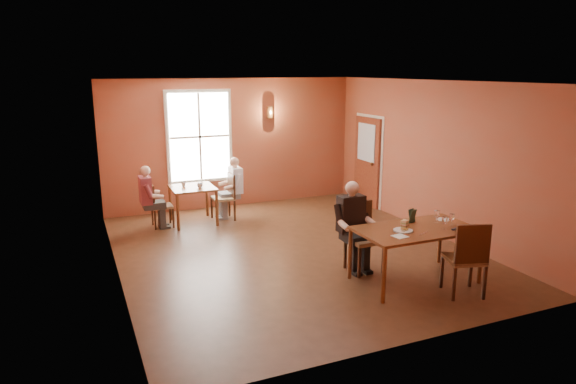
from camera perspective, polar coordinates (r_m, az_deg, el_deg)
name	(u,v)px	position (r m, az deg, el deg)	size (l,w,h in m)	color
ground	(292,251)	(9.34, 0.49, -6.54)	(6.00, 7.00, 0.01)	brown
wall_back	(233,143)	(12.18, -6.14, 5.41)	(6.00, 0.04, 3.00)	brown
wall_front	(416,224)	(5.99, 14.08, -3.45)	(6.00, 0.04, 3.00)	brown
wall_left	(112,184)	(8.23, -19.00, 0.82)	(0.04, 7.00, 3.00)	brown
wall_right	(432,158)	(10.49, 15.72, 3.67)	(0.04, 7.00, 3.00)	brown
ceiling	(293,81)	(8.78, 0.53, 12.18)	(6.00, 7.00, 0.04)	white
window	(200,137)	(11.90, -9.80, 6.07)	(1.36, 0.10, 1.96)	white
door	(367,162)	(12.38, 8.74, 3.35)	(0.12, 1.04, 2.10)	maroon
wall_sconce	(270,112)	(12.30, -2.03, 8.84)	(0.16, 0.16, 0.28)	brown
main_table	(415,255)	(8.17, 13.90, -6.79)	(1.82, 1.02, 0.85)	brown
chair_diner_main	(365,238)	(8.36, 8.52, -5.09)	(0.49, 0.49, 1.12)	brown
diner_main	(366,230)	(8.29, 8.66, -4.23)	(0.56, 0.56, 1.40)	#432A1F
chair_empty	(464,257)	(7.88, 19.00, -6.88)	(0.50, 0.50, 1.12)	#462113
plate_food	(403,230)	(7.85, 12.67, -4.13)	(0.29, 0.29, 0.04)	silver
sandwich	(405,225)	(7.96, 12.84, -3.59)	(0.09, 0.09, 0.11)	tan
goblet_a	(437,216)	(8.37, 16.20, -2.61)	(0.09, 0.09, 0.22)	white
goblet_b	(452,219)	(8.30, 17.72, -2.90)	(0.08, 0.08, 0.20)	white
goblet_c	(445,223)	(8.07, 17.00, -3.28)	(0.08, 0.08, 0.21)	white
menu_stand	(412,216)	(8.29, 13.64, -2.59)	(0.13, 0.06, 0.21)	#223928
knife	(424,233)	(7.82, 14.85, -4.44)	(0.22, 0.02, 0.00)	silver
napkin	(400,236)	(7.60, 12.34, -4.84)	(0.19, 0.19, 0.01)	white
side_plate	(444,219)	(8.59, 16.90, -2.93)	(0.19, 0.19, 0.01)	white
sunglasses	(455,229)	(8.15, 18.11, -3.90)	(0.15, 0.05, 0.02)	black
second_table	(193,205)	(11.06, -10.49, -1.43)	(0.89, 0.89, 0.79)	brown
chair_diner_white	(223,197)	(11.18, -7.27, -0.56)	(0.45, 0.45, 1.01)	#562E17
diner_white	(224,190)	(11.16, -7.14, 0.18)	(0.52, 0.52, 1.29)	silver
chair_diner_maroon	(162,205)	(10.93, -13.82, -1.43)	(0.41, 0.41, 0.92)	#3D210C
diner_maroon	(160,197)	(10.88, -14.03, -0.51)	(0.51, 0.51, 1.28)	maroon
cup_a	(200,185)	(10.88, -9.77, 0.74)	(0.12, 0.12, 0.09)	silver
cup_b	(184,184)	(11.03, -11.53, 0.85)	(0.10, 0.10, 0.10)	silver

